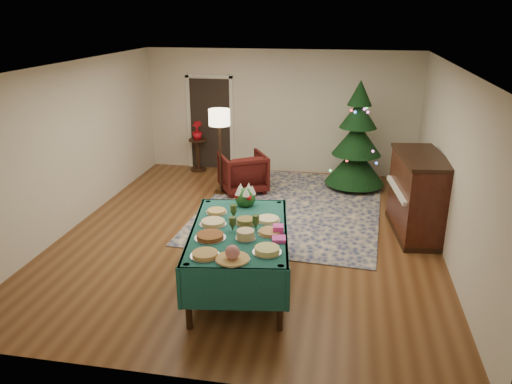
% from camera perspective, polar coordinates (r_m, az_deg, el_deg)
% --- Properties ---
extents(room_shell, '(7.00, 7.00, 7.00)m').
position_cam_1_polar(room_shell, '(7.79, -0.69, 4.30)').
color(room_shell, '#593319').
rests_on(room_shell, ground).
extents(doorway, '(1.08, 0.04, 2.16)m').
position_cam_1_polar(doorway, '(11.50, -5.25, 8.07)').
color(doorway, black).
rests_on(doorway, ground).
extents(rug, '(3.48, 4.41, 0.02)m').
position_cam_1_polar(rug, '(9.33, 4.06, -1.73)').
color(rug, navy).
rests_on(rug, ground).
extents(buffet_table, '(1.55, 2.30, 0.83)m').
position_cam_1_polar(buffet_table, '(6.47, -1.92, -5.57)').
color(buffet_table, black).
rests_on(buffet_table, ground).
extents(platter_0, '(0.35, 0.35, 0.05)m').
position_cam_1_polar(platter_0, '(5.73, -5.84, -7.11)').
color(platter_0, silver).
rests_on(platter_0, buffet_table).
extents(platter_1, '(0.40, 0.40, 0.18)m').
position_cam_1_polar(platter_1, '(5.61, -2.71, -7.15)').
color(platter_1, silver).
rests_on(platter_1, buffet_table).
extents(platter_2, '(0.34, 0.34, 0.07)m').
position_cam_1_polar(platter_2, '(5.78, 1.27, -6.66)').
color(platter_2, silver).
rests_on(platter_2, buffet_table).
extents(platter_3, '(0.39, 0.39, 0.06)m').
position_cam_1_polar(platter_3, '(6.16, -5.26, -5.06)').
color(platter_3, silver).
rests_on(platter_3, buffet_table).
extents(platter_4, '(0.26, 0.26, 0.11)m').
position_cam_1_polar(platter_4, '(6.11, -1.20, -4.91)').
color(platter_4, silver).
rests_on(platter_4, buffet_table).
extents(platter_5, '(0.33, 0.33, 0.05)m').
position_cam_1_polar(platter_5, '(6.26, 1.63, -4.60)').
color(platter_5, silver).
rests_on(platter_5, buffet_table).
extents(platter_6, '(0.36, 0.36, 0.06)m').
position_cam_1_polar(platter_6, '(6.54, -4.93, -3.51)').
color(platter_6, silver).
rests_on(platter_6, buffet_table).
extents(platter_7, '(0.27, 0.27, 0.08)m').
position_cam_1_polar(platter_7, '(6.52, -1.20, -3.40)').
color(platter_7, silver).
rests_on(platter_7, buffet_table).
extents(platter_8, '(0.34, 0.34, 0.05)m').
position_cam_1_polar(platter_8, '(6.62, 1.39, -3.16)').
color(platter_8, silver).
rests_on(platter_8, buffet_table).
extents(platter_9, '(0.30, 0.30, 0.05)m').
position_cam_1_polar(platter_9, '(6.90, -4.54, -2.23)').
color(platter_9, silver).
rests_on(platter_9, buffet_table).
extents(goblet_0, '(0.09, 0.09, 0.19)m').
position_cam_1_polar(goblet_0, '(6.68, -2.58, -2.22)').
color(goblet_0, '#2D471E').
rests_on(goblet_0, buffet_table).
extents(goblet_1, '(0.09, 0.09, 0.19)m').
position_cam_1_polar(goblet_1, '(6.34, -0.02, -3.43)').
color(goblet_1, '#2D471E').
rests_on(goblet_1, buffet_table).
extents(goblet_2, '(0.09, 0.09, 0.19)m').
position_cam_1_polar(goblet_2, '(6.30, -2.69, -3.64)').
color(goblet_2, '#2D471E').
rests_on(goblet_2, buffet_table).
extents(napkin_stack, '(0.19, 0.19, 0.04)m').
position_cam_1_polar(napkin_stack, '(6.08, 2.63, -5.40)').
color(napkin_stack, '#EA41BA').
rests_on(napkin_stack, buffet_table).
extents(gift_box, '(0.15, 0.15, 0.11)m').
position_cam_1_polar(gift_box, '(6.25, 2.55, -4.31)').
color(gift_box, '#F444B9').
rests_on(gift_box, buffet_table).
extents(centerpiece, '(0.30, 0.30, 0.34)m').
position_cam_1_polar(centerpiece, '(7.11, -1.22, -0.43)').
color(centerpiece, '#1E4C1E').
rests_on(centerpiece, buffet_table).
extents(armchair, '(1.13, 1.11, 0.88)m').
position_cam_1_polar(armchair, '(10.02, -1.51, 2.45)').
color(armchair, '#3D0F0D').
rests_on(armchair, ground).
extents(floor_lamp, '(0.41, 0.41, 1.70)m').
position_cam_1_polar(floor_lamp, '(9.67, -4.21, 7.91)').
color(floor_lamp, '#A57F3F').
rests_on(floor_lamp, ground).
extents(side_table, '(0.41, 0.41, 0.73)m').
position_cam_1_polar(side_table, '(11.48, -6.63, 4.19)').
color(side_table, black).
rests_on(side_table, ground).
extents(potted_plant, '(0.23, 0.41, 0.23)m').
position_cam_1_polar(potted_plant, '(11.36, -6.73, 6.56)').
color(potted_plant, '#B50C18').
rests_on(potted_plant, side_table).
extents(christmas_tree, '(1.51, 1.51, 2.21)m').
position_cam_1_polar(christmas_tree, '(10.28, 11.45, 5.73)').
color(christmas_tree, black).
rests_on(christmas_tree, ground).
extents(piano, '(0.89, 1.61, 1.33)m').
position_cam_1_polar(piano, '(8.44, 18.01, -0.43)').
color(piano, black).
rests_on(piano, ground).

